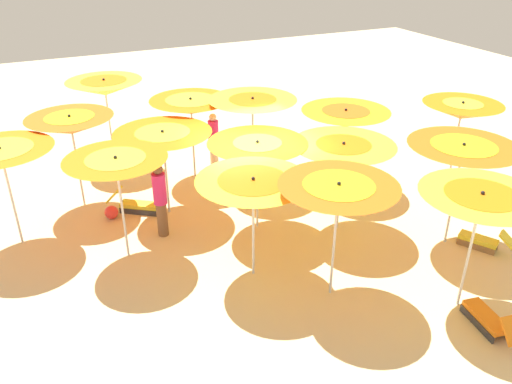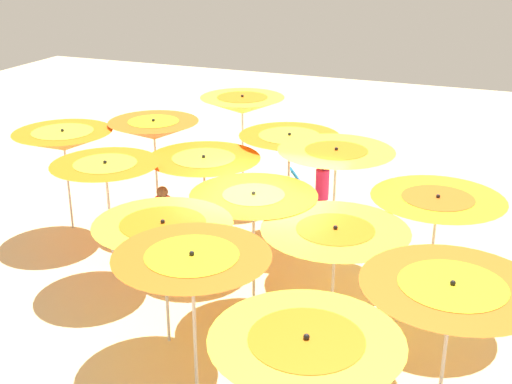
% 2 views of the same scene
% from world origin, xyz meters
% --- Properties ---
extents(ground, '(38.90, 38.90, 0.04)m').
position_xyz_m(ground, '(0.00, 0.00, -0.02)').
color(ground, beige).
extents(beach_umbrella_0, '(2.15, 2.15, 2.34)m').
position_xyz_m(beach_umbrella_0, '(1.21, 5.16, 2.07)').
color(beach_umbrella_0, silver).
rests_on(beach_umbrella_0, ground).
extents(beach_umbrella_1, '(2.06, 2.06, 2.34)m').
position_xyz_m(beach_umbrella_1, '(-0.26, 3.09, 2.10)').
color(beach_umbrella_1, silver).
rests_on(beach_umbrella_1, ground).
extents(beach_umbrella_2, '(2.19, 2.19, 2.20)m').
position_xyz_m(beach_umbrella_2, '(-2.00, 0.90, 1.96)').
color(beach_umbrella_2, silver).
rests_on(beach_umbrella_2, ground).
extents(beach_umbrella_3, '(2.15, 2.15, 2.41)m').
position_xyz_m(beach_umbrella_3, '(-3.18, -0.20, 2.17)').
color(beach_umbrella_3, silver).
rests_on(beach_umbrella_3, ground).
extents(beach_umbrella_4, '(2.11, 2.11, 2.40)m').
position_xyz_m(beach_umbrella_4, '(-4.47, -2.21, 2.16)').
color(beach_umbrella_4, silver).
rests_on(beach_umbrella_4, ground).
extents(beach_umbrella_5, '(2.05, 2.05, 2.40)m').
position_xyz_m(beach_umbrella_5, '(2.48, 3.63, 2.13)').
color(beach_umbrella_5, silver).
rests_on(beach_umbrella_5, ground).
extents(beach_umbrella_6, '(2.29, 2.29, 2.16)m').
position_xyz_m(beach_umbrella_6, '(1.20, 1.76, 1.93)').
color(beach_umbrella_6, silver).
rests_on(beach_umbrella_6, ground).
extents(beach_umbrella_7, '(2.22, 2.22, 2.19)m').
position_xyz_m(beach_umbrella_7, '(-0.34, 0.06, 1.92)').
color(beach_umbrella_7, silver).
rests_on(beach_umbrella_7, ground).
extents(beach_umbrella_8, '(2.29, 2.29, 2.18)m').
position_xyz_m(beach_umbrella_8, '(-1.18, -1.63, 1.91)').
color(beach_umbrella_8, silver).
rests_on(beach_umbrella_8, ground).
extents(beach_umbrella_9, '(2.28, 2.28, 2.41)m').
position_xyz_m(beach_umbrella_9, '(-2.71, -3.51, 2.17)').
color(beach_umbrella_9, silver).
rests_on(beach_umbrella_9, ground).
extents(beach_umbrella_10, '(2.10, 2.10, 2.56)m').
position_xyz_m(beach_umbrella_10, '(4.77, 2.42, 2.29)').
color(beach_umbrella_10, silver).
rests_on(beach_umbrella_10, ground).
extents(beach_umbrella_11, '(2.19, 2.19, 2.30)m').
position_xyz_m(beach_umbrella_11, '(2.88, 0.52, 2.05)').
color(beach_umbrella_11, silver).
rests_on(beach_umbrella_11, ground).
extents(beach_umbrella_12, '(2.29, 2.29, 2.44)m').
position_xyz_m(beach_umbrella_12, '(1.82, -0.80, 2.19)').
color(beach_umbrella_12, silver).
rests_on(beach_umbrella_12, ground).
extents(beach_umbrella_13, '(2.28, 2.28, 2.19)m').
position_xyz_m(beach_umbrella_13, '(0.69, -2.91, 1.92)').
color(beach_umbrella_13, silver).
rests_on(beach_umbrella_13, ground).
extents(beach_umbrella_14, '(1.96, 1.96, 2.47)m').
position_xyz_m(beach_umbrella_14, '(-0.74, -5.38, 2.21)').
color(beach_umbrella_14, silver).
rests_on(beach_umbrella_14, ground).
extents(lounger_0, '(1.30, 0.54, 0.61)m').
position_xyz_m(lounger_0, '(-5.21, -2.22, 0.21)').
color(lounger_0, '#333338').
rests_on(lounger_0, ground).
extents(lounger_1, '(1.03, 1.29, 0.61)m').
position_xyz_m(lounger_1, '(1.54, 2.48, 0.20)').
color(lounger_1, '#333338').
rests_on(lounger_1, ground).
extents(lounger_2, '(0.76, 1.17, 0.61)m').
position_xyz_m(lounger_2, '(5.10, 1.59, 0.20)').
color(lounger_2, '#333338').
rests_on(lounger_2, ground).
extents(lounger_3, '(1.18, 0.86, 0.53)m').
position_xyz_m(lounger_3, '(-3.24, -4.07, 0.20)').
color(lounger_3, olive).
rests_on(lounger_3, ground).
extents(lounger_4, '(0.63, 1.14, 0.58)m').
position_xyz_m(lounger_4, '(2.25, -1.47, 0.20)').
color(lounger_4, silver).
rests_on(lounger_4, ground).
extents(beachgoer_0, '(0.30, 0.30, 1.66)m').
position_xyz_m(beachgoer_0, '(3.15, -0.17, 0.87)').
color(beachgoer_0, beige).
rests_on(beachgoer_0, ground).
extents(beachgoer_1, '(0.30, 0.30, 1.77)m').
position_xyz_m(beachgoer_1, '(0.21, 2.18, 0.93)').
color(beachgoer_1, brown).
rests_on(beachgoer_1, ground).
extents(beach_ball, '(0.33, 0.33, 0.33)m').
position_xyz_m(beach_ball, '(1.46, 3.12, 0.16)').
color(beach_ball, red).
rests_on(beach_ball, ground).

